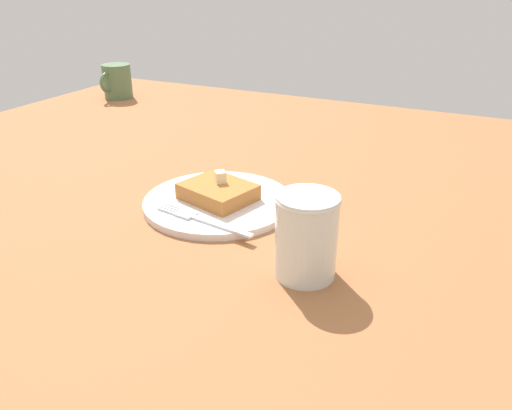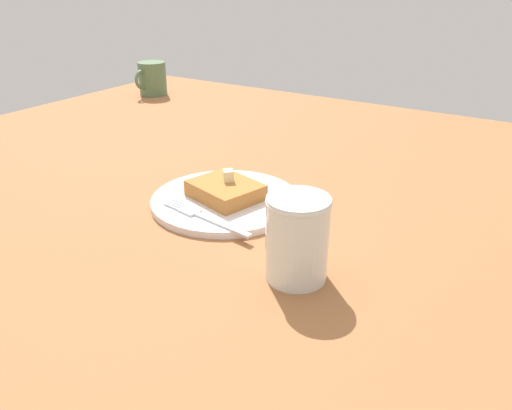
# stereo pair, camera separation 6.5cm
# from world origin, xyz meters

# --- Properties ---
(table_surface) EXTENTS (1.30, 1.30, 0.03)m
(table_surface) POSITION_xyz_m (0.00, 0.00, 0.01)
(table_surface) COLOR #9A6139
(table_surface) RESTS_ON ground
(plate) EXTENTS (0.23, 0.23, 0.01)m
(plate) POSITION_xyz_m (0.07, 0.11, 0.04)
(plate) COLOR silver
(plate) RESTS_ON table_surface
(toast_slice_center) EXTENTS (0.11, 0.12, 0.02)m
(toast_slice_center) POSITION_xyz_m (0.07, 0.11, 0.05)
(toast_slice_center) COLOR #B36F33
(toast_slice_center) RESTS_ON plate
(butter_pat_primary) EXTENTS (0.02, 0.02, 0.02)m
(butter_pat_primary) POSITION_xyz_m (0.06, 0.11, 0.07)
(butter_pat_primary) COLOR beige
(butter_pat_primary) RESTS_ON toast_slice_center
(fork) EXTENTS (0.04, 0.16, 0.00)m
(fork) POSITION_xyz_m (0.14, 0.12, 0.04)
(fork) COLOR silver
(fork) RESTS_ON plate
(syrup_jar) EXTENTS (0.07, 0.07, 0.10)m
(syrup_jar) POSITION_xyz_m (0.19, 0.30, 0.08)
(syrup_jar) COLOR #5E260C
(syrup_jar) RESTS_ON table_surface
(coffee_mug) EXTENTS (0.11, 0.08, 0.09)m
(coffee_mug) POSITION_xyz_m (-0.42, -0.48, 0.08)
(coffee_mug) COLOR #54734D
(coffee_mug) RESTS_ON table_surface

